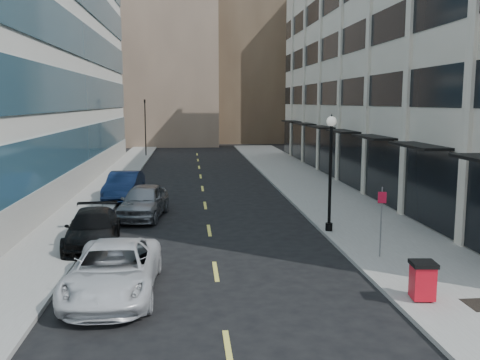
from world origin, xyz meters
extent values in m
cube|color=gray|center=(7.50, 20.00, 0.07)|extent=(5.00, 80.00, 0.15)
cube|color=gray|center=(-6.50, 20.00, 0.07)|extent=(3.00, 80.00, 0.15)
cube|color=beige|center=(17.00, 27.00, 9.00)|extent=(14.00, 46.00, 18.00)
cube|color=black|center=(10.02, 27.00, 2.00)|extent=(0.18, 46.00, 3.60)
cube|color=black|center=(10.03, 27.00, 6.50)|extent=(0.12, 46.00, 1.80)
cube|color=black|center=(10.03, 27.00, 10.00)|extent=(0.12, 46.00, 1.80)
cube|color=beige|center=(10.00, 10.00, 9.00)|extent=(0.35, 0.60, 18.00)
cube|color=beige|center=(10.00, 16.00, 9.00)|extent=(0.35, 0.60, 18.00)
cube|color=beige|center=(10.00, 22.00, 9.00)|extent=(0.35, 0.60, 18.00)
cube|color=beige|center=(10.00, 28.00, 9.00)|extent=(0.35, 0.60, 18.00)
cube|color=beige|center=(10.00, 34.00, 9.00)|extent=(0.35, 0.60, 18.00)
cube|color=beige|center=(10.00, 40.00, 9.00)|extent=(0.35, 0.60, 18.00)
cube|color=beige|center=(10.00, 46.00, 9.00)|extent=(0.35, 0.60, 18.00)
cube|color=black|center=(9.35, 13.00, 3.90)|extent=(1.30, 4.00, 0.12)
cube|color=black|center=(9.35, 19.00, 3.90)|extent=(1.30, 4.00, 0.12)
cube|color=black|center=(9.35, 25.00, 3.90)|extent=(1.30, 4.00, 0.12)
cube|color=black|center=(9.35, 31.00, 3.90)|extent=(1.30, 4.00, 0.12)
cube|color=black|center=(9.35, 37.00, 3.90)|extent=(1.30, 4.00, 0.12)
cube|color=black|center=(9.35, 43.00, 3.90)|extent=(1.30, 4.00, 0.12)
cube|color=gray|center=(-7.96, 27.00, 0.90)|extent=(0.20, 46.00, 1.80)
cube|color=#305C72|center=(-7.97, 27.00, 3.00)|extent=(0.14, 45.60, 2.40)
cube|color=#305C72|center=(-7.97, 27.00, 6.50)|extent=(0.14, 45.60, 2.40)
cube|color=#305C72|center=(-7.97, 27.00, 10.00)|extent=(0.14, 45.60, 2.40)
cube|color=#947861|center=(-4.00, 68.00, 14.00)|extent=(14.00, 18.00, 28.00)
cube|color=brown|center=(8.00, 72.00, 17.00)|extent=(12.00, 16.00, 34.00)
cube|color=#947861|center=(-14.00, 78.00, 11.00)|extent=(12.00, 14.00, 22.00)
cube|color=beige|center=(18.00, 66.00, 10.00)|extent=(10.00, 14.00, 20.00)
cube|color=#D8CC4C|center=(0.00, 2.00, 0.01)|extent=(0.15, 2.20, 0.01)
cube|color=#D8CC4C|center=(0.00, 8.00, 0.01)|extent=(0.15, 2.20, 0.01)
cube|color=#D8CC4C|center=(0.00, 14.00, 0.01)|extent=(0.15, 2.20, 0.01)
cube|color=#D8CC4C|center=(0.00, 20.00, 0.01)|extent=(0.15, 2.20, 0.01)
cube|color=#D8CC4C|center=(0.00, 26.00, 0.01)|extent=(0.15, 2.20, 0.01)
cube|color=#D8CC4C|center=(0.00, 32.00, 0.01)|extent=(0.15, 2.20, 0.01)
cube|color=#D8CC4C|center=(0.00, 38.00, 0.01)|extent=(0.15, 2.20, 0.01)
cube|color=#D8CC4C|center=(0.00, 44.00, 0.01)|extent=(0.15, 2.20, 0.01)
cube|color=#D8CC4C|center=(0.00, 50.00, 0.01)|extent=(0.15, 2.20, 0.01)
cylinder|color=black|center=(-5.50, 48.00, 3.00)|extent=(0.12, 0.12, 6.00)
imported|color=black|center=(-5.50, 48.00, 5.99)|extent=(0.66, 0.66, 1.98)
imported|color=silver|center=(-3.20, 6.00, 0.78)|extent=(2.66, 5.63, 1.56)
imported|color=black|center=(-4.80, 11.68, 0.74)|extent=(2.46, 5.22, 1.47)
imported|color=gray|center=(-3.20, 17.06, 0.85)|extent=(2.66, 5.20, 1.70)
imported|color=#122145|center=(-4.80, 22.41, 0.83)|extent=(2.12, 5.13, 1.65)
cube|color=red|center=(5.81, 4.35, 0.70)|extent=(0.68, 0.68, 1.00)
cube|color=black|center=(5.81, 4.35, 1.23)|extent=(0.77, 0.77, 0.12)
cylinder|color=black|center=(5.61, 4.68, 0.26)|extent=(0.06, 0.22, 0.22)
cylinder|color=black|center=(6.01, 4.68, 0.26)|extent=(0.06, 0.22, 0.22)
cylinder|color=black|center=(5.30, 12.85, 0.33)|extent=(0.31, 0.31, 0.35)
cylinder|color=black|center=(5.30, 12.85, 2.60)|extent=(0.14, 0.14, 4.51)
sphere|color=silver|center=(5.30, 12.85, 5.01)|extent=(0.43, 0.43, 0.43)
cone|color=black|center=(5.30, 12.85, 5.25)|extent=(0.12, 0.12, 0.18)
cylinder|color=slate|center=(6.14, 8.71, 1.46)|extent=(0.05, 0.05, 2.62)
cube|color=#A80B25|center=(6.14, 8.69, 2.38)|extent=(0.31, 0.09, 0.41)
camera|label=1|loc=(-0.86, -9.92, 5.84)|focal=40.00mm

